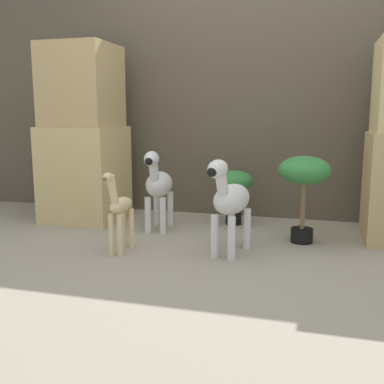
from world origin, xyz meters
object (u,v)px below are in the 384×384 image
(zebra_left, at_px, (158,184))
(potted_palm_front, at_px, (234,184))
(giraffe_figurine, at_px, (120,209))
(zebra_right, at_px, (230,199))
(potted_palm_back, at_px, (304,176))

(zebra_left, relative_size, potted_palm_front, 1.42)
(giraffe_figurine, distance_m, potted_palm_front, 1.16)
(zebra_left, xyz_separation_m, giraffe_figurine, (-0.05, -0.64, -0.08))
(zebra_right, bearing_deg, giraffe_figurine, -167.85)
(potted_palm_front, relative_size, potted_palm_back, 0.73)
(giraffe_figurine, distance_m, potted_palm_back, 1.33)
(zebra_left, bearing_deg, zebra_right, -35.61)
(potted_palm_front, bearing_deg, zebra_right, -81.70)
(giraffe_figurine, bearing_deg, potted_palm_back, 25.81)
(zebra_left, bearing_deg, potted_palm_back, -3.35)
(zebra_left, relative_size, giraffe_figurine, 1.16)
(zebra_right, height_order, giraffe_figurine, zebra_right)
(zebra_right, distance_m, zebra_left, 0.83)
(zebra_left, distance_m, potted_palm_front, 0.65)
(zebra_right, xyz_separation_m, potted_palm_front, (-0.12, 0.83, -0.03))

